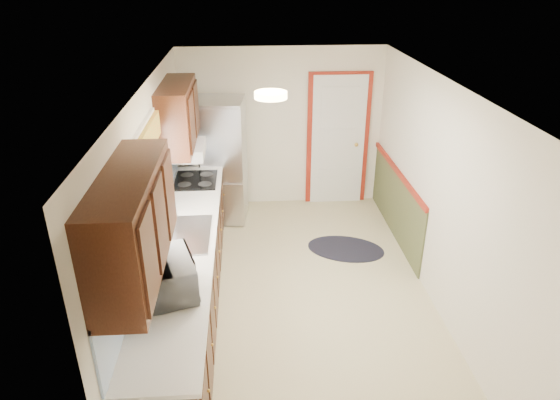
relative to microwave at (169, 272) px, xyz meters
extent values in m
cube|color=#C9BE8E|center=(1.20, 1.17, -1.14)|extent=(3.20, 5.20, 0.12)
cube|color=white|center=(1.20, 1.17, 1.26)|extent=(3.20, 5.20, 0.12)
cube|color=white|center=(1.20, 3.67, 0.06)|extent=(3.20, 0.10, 2.40)
cube|color=white|center=(1.20, -1.33, 0.06)|extent=(3.20, 0.10, 2.40)
cube|color=white|center=(-0.30, 1.17, 0.06)|extent=(0.10, 5.20, 2.40)
cube|color=white|center=(2.70, 1.17, 0.06)|extent=(0.10, 5.20, 2.40)
cube|color=#37180C|center=(0.00, 0.87, -0.69)|extent=(0.60, 4.00, 0.90)
cube|color=white|center=(0.01, 0.87, -0.22)|extent=(0.63, 4.00, 0.04)
cube|color=#609DEA|center=(-0.29, 0.87, 0.08)|extent=(0.02, 4.00, 0.55)
cube|color=#37180C|center=(-0.12, -0.43, 0.69)|extent=(0.35, 1.40, 0.75)
cube|color=#37180C|center=(-0.12, 2.27, 0.69)|extent=(0.35, 1.20, 0.75)
cube|color=white|center=(-0.29, 0.97, 0.48)|extent=(0.02, 1.00, 0.90)
cube|color=orange|center=(-0.24, 0.97, 0.83)|extent=(0.05, 1.12, 0.24)
cube|color=#B7B7BC|center=(0.01, 0.97, -0.19)|extent=(0.52, 0.82, 0.02)
cube|color=white|center=(-0.07, 2.32, 0.24)|extent=(0.45, 0.60, 0.15)
cube|color=maroon|center=(2.05, 3.64, -0.14)|extent=(0.94, 0.05, 2.08)
cube|color=white|center=(2.05, 3.62, -0.14)|extent=(0.80, 0.04, 2.00)
cube|color=#49502D|center=(2.69, 2.52, -0.69)|extent=(0.02, 2.30, 0.90)
cube|color=maroon|center=(2.67, 2.52, -0.22)|extent=(0.04, 2.30, 0.06)
cylinder|color=#FFD88C|center=(0.90, 0.97, 1.22)|extent=(0.30, 0.30, 0.06)
imported|color=white|center=(0.00, 0.00, 0.00)|extent=(0.48, 0.65, 0.39)
cube|color=#B7B7BC|center=(0.27, 3.22, -0.25)|extent=(0.81, 0.76, 1.77)
cylinder|color=black|center=(0.02, 2.84, -0.34)|extent=(0.02, 0.02, 1.24)
ellipsoid|color=black|center=(1.94, 2.12, -1.13)|extent=(1.17, 0.95, 0.01)
cube|color=black|center=(0.01, 2.37, -0.19)|extent=(0.52, 0.63, 0.02)
camera|label=1|loc=(0.67, -3.51, 2.30)|focal=32.00mm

